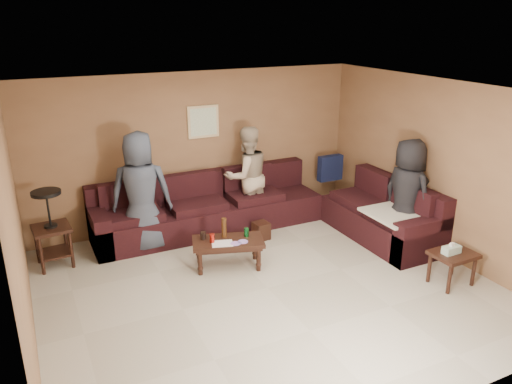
% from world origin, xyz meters
% --- Properties ---
extents(room, '(5.60, 5.50, 2.50)m').
position_xyz_m(room, '(0.00, 0.00, 1.66)').
color(room, '#ADA892').
rests_on(room, ground).
extents(sectional_sofa, '(4.65, 2.90, 0.97)m').
position_xyz_m(sectional_sofa, '(0.81, 1.52, 0.33)').
color(sectional_sofa, black).
rests_on(sectional_sofa, ground).
extents(coffee_table, '(1.07, 0.76, 0.69)m').
position_xyz_m(coffee_table, '(-0.23, 0.76, 0.35)').
color(coffee_table, black).
rests_on(coffee_table, ground).
extents(end_table_left, '(0.52, 0.52, 1.10)m').
position_xyz_m(end_table_left, '(-2.38, 1.85, 0.58)').
color(end_table_left, black).
rests_on(end_table_left, ground).
extents(side_table_right, '(0.55, 0.46, 0.59)m').
position_xyz_m(side_table_right, '(2.19, -0.94, 0.39)').
color(side_table_right, black).
rests_on(side_table_right, ground).
extents(waste_bin, '(0.25, 0.25, 0.27)m').
position_xyz_m(waste_bin, '(0.60, 1.38, 0.14)').
color(waste_bin, black).
rests_on(waste_bin, ground).
extents(wall_art, '(0.52, 0.04, 0.52)m').
position_xyz_m(wall_art, '(0.10, 2.48, 1.70)').
color(wall_art, tan).
rests_on(wall_art, ground).
extents(person_left, '(1.00, 0.80, 1.79)m').
position_xyz_m(person_left, '(-1.12, 1.84, 0.89)').
color(person_left, '#333B48').
rests_on(person_left, ground).
extents(person_middle, '(0.84, 0.67, 1.65)m').
position_xyz_m(person_middle, '(0.67, 2.06, 0.82)').
color(person_middle, tan).
rests_on(person_middle, ground).
extents(person_right, '(0.64, 0.88, 1.67)m').
position_xyz_m(person_right, '(2.40, 0.21, 0.83)').
color(person_right, black).
rests_on(person_right, ground).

